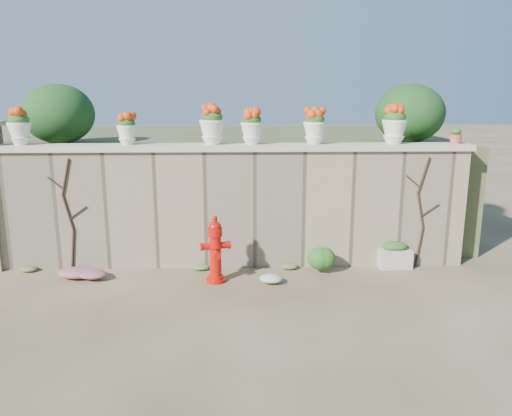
{
  "coord_description": "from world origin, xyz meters",
  "views": [
    {
      "loc": [
        0.19,
        -6.53,
        2.95
      ],
      "look_at": [
        0.43,
        1.4,
        1.1
      ],
      "focal_mm": 35.0,
      "sensor_mm": 36.0,
      "label": 1
    }
  ],
  "objects_px": {
    "fire_hydrant": "(215,249)",
    "terracotta_pot": "(456,137)",
    "planter_box": "(394,255)",
    "urn_pot_0": "(19,127)"
  },
  "relations": [
    {
      "from": "terracotta_pot",
      "to": "fire_hydrant",
      "type": "bearing_deg",
      "value": -168.25
    },
    {
      "from": "urn_pot_0",
      "to": "terracotta_pot",
      "type": "bearing_deg",
      "value": 0.0
    },
    {
      "from": "fire_hydrant",
      "to": "planter_box",
      "type": "bearing_deg",
      "value": -2.13
    },
    {
      "from": "planter_box",
      "to": "urn_pot_0",
      "type": "bearing_deg",
      "value": 174.35
    },
    {
      "from": "terracotta_pot",
      "to": "urn_pot_0",
      "type": "bearing_deg",
      "value": 180.0
    },
    {
      "from": "fire_hydrant",
      "to": "terracotta_pot",
      "type": "height_order",
      "value": "terracotta_pot"
    },
    {
      "from": "urn_pot_0",
      "to": "planter_box",
      "type": "bearing_deg",
      "value": -2.3
    },
    {
      "from": "planter_box",
      "to": "terracotta_pot",
      "type": "distance_m",
      "value": 2.25
    },
    {
      "from": "planter_box",
      "to": "urn_pot_0",
      "type": "height_order",
      "value": "urn_pot_0"
    },
    {
      "from": "planter_box",
      "to": "terracotta_pot",
      "type": "xyz_separation_m",
      "value": [
        0.99,
        0.25,
        2.0
      ]
    }
  ]
}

